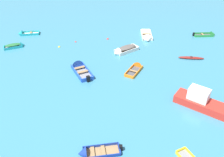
% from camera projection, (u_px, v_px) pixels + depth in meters
% --- Properties ---
extents(rowboat_turquoise_far_right, '(3.31, 1.73, 1.02)m').
position_uv_depth(rowboat_turquoise_far_right, '(16.00, 45.00, 38.78)').
color(rowboat_turquoise_far_right, gray).
rests_on(rowboat_turquoise_far_right, ground_plane).
extents(rowboat_green_foreground_center, '(3.99, 1.66, 1.09)m').
position_uv_depth(rowboat_green_foreground_center, '(209.00, 35.00, 42.55)').
color(rowboat_green_foreground_center, '#4C4C51').
rests_on(rowboat_green_foreground_center, ground_plane).
extents(rowboat_white_cluster_inner, '(4.41, 3.10, 1.39)m').
position_uv_depth(rowboat_white_cluster_inner, '(123.00, 50.00, 37.19)').
color(rowboat_white_cluster_inner, beige).
rests_on(rowboat_white_cluster_inner, ground_plane).
extents(rowboat_blue_far_left, '(2.83, 5.01, 1.57)m').
position_uv_depth(rowboat_blue_far_left, '(79.00, 68.00, 33.23)').
color(rowboat_blue_far_left, gray).
rests_on(rowboat_blue_far_left, ground_plane).
extents(motor_launch_red_far_back, '(5.79, 5.96, 2.49)m').
position_uv_depth(motor_launch_red_far_back, '(207.00, 104.00, 26.20)').
color(motor_launch_red_far_back, red).
rests_on(motor_launch_red_far_back, ground_plane).
extents(rowboat_orange_cluster_outer, '(3.26, 3.61, 1.20)m').
position_uv_depth(rowboat_orange_cluster_outer, '(137.00, 67.00, 33.44)').
color(rowboat_orange_cluster_outer, '#4C4C51').
rests_on(rowboat_orange_cluster_outer, ground_plane).
extents(kayak_maroon_back_row_center, '(3.66, 1.63, 0.35)m').
position_uv_depth(kayak_maroon_back_row_center, '(191.00, 58.00, 35.69)').
color(kayak_maroon_back_row_center, maroon).
rests_on(kayak_maroon_back_row_center, ground_plane).
extents(rowboat_deep_blue_midfield_left, '(3.93, 1.43, 1.19)m').
position_uv_depth(rowboat_deep_blue_midfield_left, '(91.00, 153.00, 21.46)').
color(rowboat_deep_blue_midfield_left, '#99754C').
rests_on(rowboat_deep_blue_midfield_left, ground_plane).
extents(rowboat_turquoise_back_row_right, '(3.62, 1.38, 1.14)m').
position_uv_depth(rowboat_turquoise_back_row_right, '(24.00, 34.00, 42.92)').
color(rowboat_turquoise_back_row_right, beige).
rests_on(rowboat_turquoise_back_row_right, ground_plane).
extents(rowboat_white_near_camera, '(2.47, 4.80, 1.52)m').
position_uv_depth(rowboat_white_near_camera, '(147.00, 38.00, 41.36)').
color(rowboat_white_near_camera, beige).
rests_on(rowboat_white_near_camera, ground_plane).
extents(mooring_buoy_trailing, '(0.30, 0.30, 0.30)m').
position_uv_depth(mooring_buoy_trailing, '(76.00, 42.00, 40.52)').
color(mooring_buoy_trailing, red).
rests_on(mooring_buoy_trailing, ground_plane).
extents(mooring_buoy_near_foreground, '(0.36, 0.36, 0.36)m').
position_uv_depth(mooring_buoy_near_foreground, '(59.00, 47.00, 38.96)').
color(mooring_buoy_near_foreground, yellow).
rests_on(mooring_buoy_near_foreground, ground_plane).
extents(mooring_buoy_between_boats_left, '(0.39, 0.39, 0.39)m').
position_uv_depth(mooring_buoy_between_boats_left, '(108.00, 39.00, 41.47)').
color(mooring_buoy_between_boats_left, red).
rests_on(mooring_buoy_between_boats_left, ground_plane).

